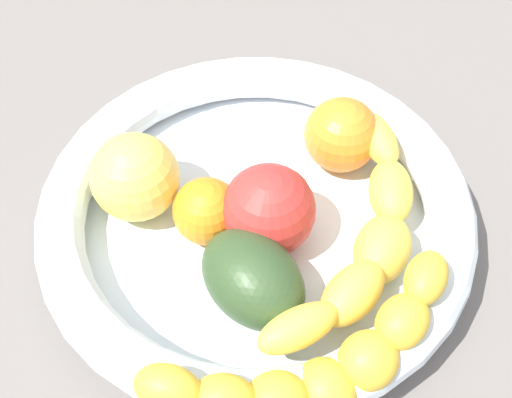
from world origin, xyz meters
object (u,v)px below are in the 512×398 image
object	(u,v)px
banana_draped_right	(368,238)
avocado_dark	(253,278)
orange_mid_left	(342,135)
apple_yellow	(135,177)
banana_draped_left	(318,368)
orange_front	(207,211)
fruit_bowl	(256,214)
tomato_red	(269,210)

from	to	relation	value
banana_draped_right	avocado_dark	xyz separation A→B (cm)	(7.23, 5.68, 0.07)
orange_mid_left	avocado_dark	xyz separation A→B (cm)	(3.38, 15.12, -0.28)
avocado_dark	apple_yellow	distance (cm)	12.73
banana_draped_left	orange_front	size ratio (longest dim) A/B	3.37
orange_mid_left	avocado_dark	bearing A→B (deg)	77.40
avocado_dark	orange_front	bearing A→B (deg)	-43.88
banana_draped_right	orange_front	size ratio (longest dim) A/B	4.62
banana_draped_right	orange_mid_left	distance (cm)	10.20
orange_front	apple_yellow	size ratio (longest dim) A/B	0.75
orange_mid_left	apple_yellow	distance (cm)	17.32
banana_draped_left	avocado_dark	xyz separation A→B (cm)	(5.88, -5.48, -0.57)
banana_draped_right	orange_mid_left	world-z (taller)	orange_mid_left
fruit_bowl	banana_draped_right	size ratio (longest dim) A/B	1.39
banana_draped_left	orange_front	distance (cm)	15.10
banana_draped_left	tomato_red	xyz separation A→B (cm)	(6.26, -11.10, 0.11)
orange_front	apple_yellow	world-z (taller)	apple_yellow
orange_front	apple_yellow	xyz separation A→B (cm)	(6.20, -1.01, 0.88)
orange_mid_left	tomato_red	distance (cm)	10.22
avocado_dark	apple_yellow	xyz separation A→B (cm)	(11.27, -5.88, 0.64)
fruit_bowl	tomato_red	xyz separation A→B (cm)	(-1.31, 1.18, 2.48)
banana_draped_left	apple_yellow	distance (cm)	20.58
avocado_dark	apple_yellow	size ratio (longest dim) A/B	1.22
banana_draped_left	apple_yellow	size ratio (longest dim) A/B	2.53
fruit_bowl	orange_front	bearing A→B (deg)	29.59
banana_draped_left	banana_draped_right	size ratio (longest dim) A/B	0.73
apple_yellow	banana_draped_right	bearing A→B (deg)	179.36
banana_draped_left	tomato_red	bearing A→B (deg)	-60.58
orange_front	apple_yellow	distance (cm)	6.34
orange_mid_left	avocado_dark	size ratio (longest dim) A/B	0.73
banana_draped_right	tomato_red	distance (cm)	7.64
fruit_bowl	orange_mid_left	distance (cm)	9.97
orange_mid_left	apple_yellow	size ratio (longest dim) A/B	0.90
apple_yellow	orange_front	bearing A→B (deg)	170.78
apple_yellow	orange_mid_left	bearing A→B (deg)	-147.77
orange_mid_left	avocado_dark	distance (cm)	15.50
banana_draped_left	apple_yellow	world-z (taller)	apple_yellow
banana_draped_right	orange_mid_left	xyz separation A→B (cm)	(3.85, -9.44, 0.35)
tomato_red	avocado_dark	size ratio (longest dim) A/B	0.83
tomato_red	apple_yellow	world-z (taller)	same
tomato_red	fruit_bowl	bearing A→B (deg)	-41.82
fruit_bowl	orange_mid_left	xyz separation A→B (cm)	(-5.07, -8.32, 2.07)
banana_draped_left	tomato_red	size ratio (longest dim) A/B	2.50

